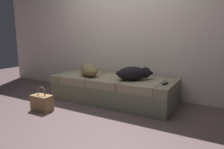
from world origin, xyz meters
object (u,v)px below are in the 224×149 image
at_px(handbag, 42,103).
at_px(tv_remote, 165,84).
at_px(dog_dark, 134,73).
at_px(dog_tan, 88,70).
at_px(couch, 113,89).

bearing_deg(handbag, tv_remote, 27.51).
distance_m(dog_dark, handbag, 1.50).
xyz_separation_m(dog_dark, handbag, (-1.13, -0.90, -0.41)).
height_order(dog_tan, tv_remote, dog_tan).
bearing_deg(handbag, dog_dark, 38.58).
bearing_deg(dog_tan, dog_dark, 4.18).
bearing_deg(dog_tan, tv_remote, 0.72).
distance_m(dog_tan, tv_remote, 1.37).
distance_m(couch, handbag, 1.21).
bearing_deg(handbag, dog_tan, 71.71).
relative_size(dog_tan, handbag, 1.52).
bearing_deg(couch, handbag, -126.27).
bearing_deg(handbag, couch, 53.73).
relative_size(dog_tan, dog_dark, 1.03).
bearing_deg(tv_remote, dog_dark, 178.77).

